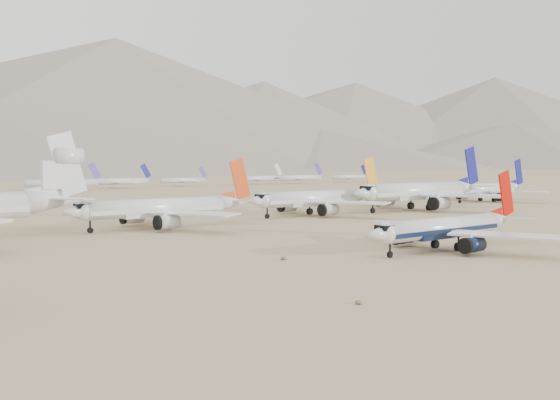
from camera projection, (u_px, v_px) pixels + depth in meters
name	position (u px, v px, depth m)	size (l,w,h in m)	color
ground	(473.00, 253.00, 107.21)	(7000.00, 7000.00, 0.00)	olive
main_airliner	(449.00, 228.00, 111.07)	(39.95, 39.02, 14.10)	silver
row2_navy_widebody	(422.00, 192.00, 206.29)	(60.59, 59.25, 21.55)	silver
row2_gold_tail	(318.00, 199.00, 184.85)	(49.03, 47.95, 17.46)	silver
row2_orange_tail	(165.00, 208.00, 148.22)	(47.06, 46.04, 16.79)	silver
row2_blue_far	(488.00, 189.00, 251.59)	(49.09, 48.00, 17.44)	silver
distant_storage_row	(0.00, 184.00, 336.86)	(579.25, 57.83, 14.30)	silver
foothills	(155.00, 138.00, 1285.57)	(4637.50, 1395.00, 155.00)	slate
desert_scrub	(507.00, 299.00, 69.07)	(206.06, 121.67, 0.63)	brown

